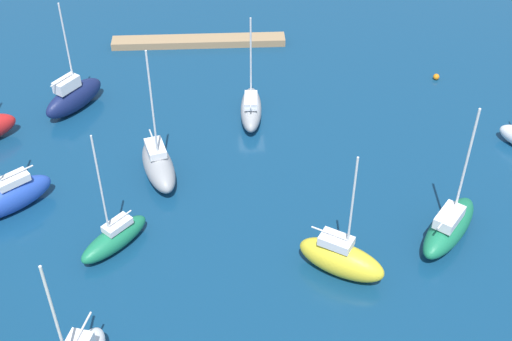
{
  "coord_description": "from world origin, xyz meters",
  "views": [
    {
      "loc": [
        2.18,
        53.36,
        38.38
      ],
      "look_at": [
        0.0,
        8.93,
        1.5
      ],
      "focal_mm": 48.55,
      "sensor_mm": 36.0,
      "label": 1
    }
  ],
  "objects_px": {
    "pier_dock": "(199,41)",
    "sailboat_green_east_end": "(449,226)",
    "sailboat_yellow_far_south": "(341,258)",
    "sailboat_navy_west_end": "(73,96)",
    "mooring_buoy_orange": "(436,77)",
    "sailboat_blue_by_breakwater": "(10,197)",
    "sailboat_gray_center_basin": "(251,109)",
    "sailboat_green_near_pier": "(114,238)",
    "sailboat_gray_far_north": "(158,165)"
  },
  "relations": [
    {
      "from": "sailboat_gray_center_basin",
      "to": "sailboat_green_east_end",
      "type": "bearing_deg",
      "value": -136.08
    },
    {
      "from": "sailboat_gray_center_basin",
      "to": "sailboat_green_near_pier",
      "type": "xyz_separation_m",
      "value": [
        11.1,
        16.41,
        -0.19
      ]
    },
    {
      "from": "sailboat_yellow_far_south",
      "to": "sailboat_blue_by_breakwater",
      "type": "bearing_deg",
      "value": -166.1
    },
    {
      "from": "pier_dock",
      "to": "sailboat_blue_by_breakwater",
      "type": "height_order",
      "value": "sailboat_blue_by_breakwater"
    },
    {
      "from": "sailboat_gray_center_basin",
      "to": "sailboat_green_near_pier",
      "type": "distance_m",
      "value": 19.81
    },
    {
      "from": "sailboat_gray_center_basin",
      "to": "sailboat_yellow_far_south",
      "type": "xyz_separation_m",
      "value": [
        -5.69,
        19.76,
        0.24
      ]
    },
    {
      "from": "pier_dock",
      "to": "sailboat_gray_center_basin",
      "type": "xyz_separation_m",
      "value": [
        -5.19,
        14.59,
        0.79
      ]
    },
    {
      "from": "sailboat_yellow_far_south",
      "to": "mooring_buoy_orange",
      "type": "bearing_deg",
      "value": 93.38
    },
    {
      "from": "mooring_buoy_orange",
      "to": "sailboat_green_east_end",
      "type": "bearing_deg",
      "value": 77.8
    },
    {
      "from": "sailboat_yellow_far_south",
      "to": "sailboat_green_near_pier",
      "type": "height_order",
      "value": "sailboat_yellow_far_south"
    },
    {
      "from": "sailboat_yellow_far_south",
      "to": "sailboat_green_near_pier",
      "type": "bearing_deg",
      "value": -159.97
    },
    {
      "from": "sailboat_green_near_pier",
      "to": "sailboat_blue_by_breakwater",
      "type": "distance_m",
      "value": 9.92
    },
    {
      "from": "sailboat_gray_far_north",
      "to": "sailboat_green_near_pier",
      "type": "bearing_deg",
      "value": -35.36
    },
    {
      "from": "sailboat_yellow_far_south",
      "to": "sailboat_green_east_end",
      "type": "relative_size",
      "value": 0.92
    },
    {
      "from": "sailboat_blue_by_breakwater",
      "to": "sailboat_green_east_end",
      "type": "xyz_separation_m",
      "value": [
        -34.32,
        4.97,
        -0.12
      ]
    },
    {
      "from": "sailboat_green_near_pier",
      "to": "sailboat_blue_by_breakwater",
      "type": "relative_size",
      "value": 0.84
    },
    {
      "from": "sailboat_green_near_pier",
      "to": "sailboat_gray_far_north",
      "type": "distance_m",
      "value": 8.76
    },
    {
      "from": "sailboat_green_near_pier",
      "to": "sailboat_gray_far_north",
      "type": "bearing_deg",
      "value": -156.29
    },
    {
      "from": "sailboat_green_east_end",
      "to": "mooring_buoy_orange",
      "type": "xyz_separation_m",
      "value": [
        -4.93,
        -22.81,
        -0.97
      ]
    },
    {
      "from": "sailboat_blue_by_breakwater",
      "to": "sailboat_gray_far_north",
      "type": "xyz_separation_m",
      "value": [
        -11.61,
        -3.61,
        -0.1
      ]
    },
    {
      "from": "sailboat_green_near_pier",
      "to": "sailboat_yellow_far_south",
      "type": "bearing_deg",
      "value": 121.53
    },
    {
      "from": "sailboat_navy_west_end",
      "to": "sailboat_gray_far_north",
      "type": "bearing_deg",
      "value": -103.65
    },
    {
      "from": "sailboat_gray_center_basin",
      "to": "sailboat_green_east_end",
      "type": "xyz_separation_m",
      "value": [
        -14.47,
        16.72,
        0.1
      ]
    },
    {
      "from": "pier_dock",
      "to": "sailboat_green_east_end",
      "type": "xyz_separation_m",
      "value": [
        -19.66,
        31.31,
        0.89
      ]
    },
    {
      "from": "sailboat_navy_west_end",
      "to": "sailboat_gray_far_north",
      "type": "relative_size",
      "value": 0.88
    },
    {
      "from": "sailboat_gray_far_north",
      "to": "sailboat_green_east_end",
      "type": "xyz_separation_m",
      "value": [
        -22.71,
        8.58,
        -0.01
      ]
    },
    {
      "from": "pier_dock",
      "to": "sailboat_yellow_far_south",
      "type": "xyz_separation_m",
      "value": [
        -10.88,
        34.36,
        1.03
      ]
    },
    {
      "from": "sailboat_blue_by_breakwater",
      "to": "mooring_buoy_orange",
      "type": "xyz_separation_m",
      "value": [
        -39.25,
        -17.84,
        -1.09
      ]
    },
    {
      "from": "sailboat_gray_center_basin",
      "to": "sailboat_yellow_far_south",
      "type": "bearing_deg",
      "value": -160.91
    },
    {
      "from": "sailboat_gray_center_basin",
      "to": "mooring_buoy_orange",
      "type": "relative_size",
      "value": 16.5
    },
    {
      "from": "sailboat_blue_by_breakwater",
      "to": "sailboat_navy_west_end",
      "type": "relative_size",
      "value": 1.17
    },
    {
      "from": "sailboat_green_east_end",
      "to": "sailboat_blue_by_breakwater",
      "type": "bearing_deg",
      "value": 120.34
    },
    {
      "from": "sailboat_navy_west_end",
      "to": "sailboat_blue_by_breakwater",
      "type": "bearing_deg",
      "value": -154.59
    },
    {
      "from": "sailboat_gray_center_basin",
      "to": "sailboat_gray_far_north",
      "type": "height_order",
      "value": "sailboat_gray_far_north"
    },
    {
      "from": "sailboat_green_near_pier",
      "to": "sailboat_navy_west_end",
      "type": "bearing_deg",
      "value": -119.88
    },
    {
      "from": "sailboat_navy_west_end",
      "to": "mooring_buoy_orange",
      "type": "height_order",
      "value": "sailboat_navy_west_end"
    },
    {
      "from": "sailboat_yellow_far_south",
      "to": "sailboat_green_east_end",
      "type": "xyz_separation_m",
      "value": [
        -8.78,
        -3.04,
        -0.14
      ]
    },
    {
      "from": "mooring_buoy_orange",
      "to": "sailboat_yellow_far_south",
      "type": "bearing_deg",
      "value": 62.06
    },
    {
      "from": "sailboat_navy_west_end",
      "to": "mooring_buoy_orange",
      "type": "bearing_deg",
      "value": -47.46
    },
    {
      "from": "sailboat_blue_by_breakwater",
      "to": "sailboat_green_east_end",
      "type": "height_order",
      "value": "sailboat_blue_by_breakwater"
    },
    {
      "from": "sailboat_yellow_far_south",
      "to": "pier_dock",
      "type": "bearing_deg",
      "value": 138.89
    },
    {
      "from": "sailboat_gray_center_basin",
      "to": "sailboat_green_east_end",
      "type": "relative_size",
      "value": 0.87
    },
    {
      "from": "sailboat_green_near_pier",
      "to": "mooring_buoy_orange",
      "type": "relative_size",
      "value": 17.18
    },
    {
      "from": "mooring_buoy_orange",
      "to": "sailboat_blue_by_breakwater",
      "type": "bearing_deg",
      "value": 24.44
    },
    {
      "from": "sailboat_blue_by_breakwater",
      "to": "sailboat_navy_west_end",
      "type": "bearing_deg",
      "value": -139.64
    },
    {
      "from": "pier_dock",
      "to": "sailboat_yellow_far_south",
      "type": "bearing_deg",
      "value": 107.56
    },
    {
      "from": "pier_dock",
      "to": "sailboat_green_east_end",
      "type": "bearing_deg",
      "value": 122.12
    },
    {
      "from": "pier_dock",
      "to": "sailboat_blue_by_breakwater",
      "type": "bearing_deg",
      "value": 60.9
    },
    {
      "from": "mooring_buoy_orange",
      "to": "sailboat_green_near_pier",
      "type": "bearing_deg",
      "value": 36.42
    },
    {
      "from": "sailboat_yellow_far_south",
      "to": "sailboat_blue_by_breakwater",
      "type": "xyz_separation_m",
      "value": [
        25.54,
        -8.01,
        -0.02
      ]
    }
  ]
}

